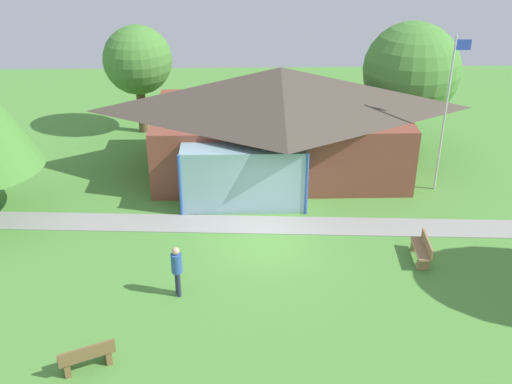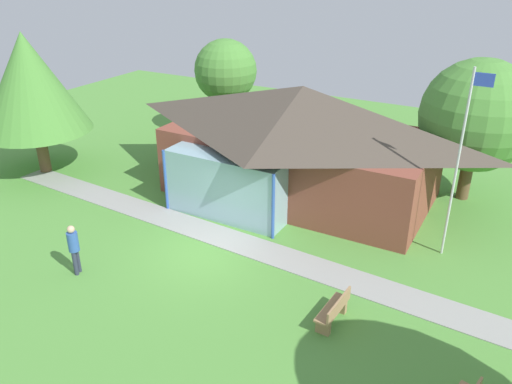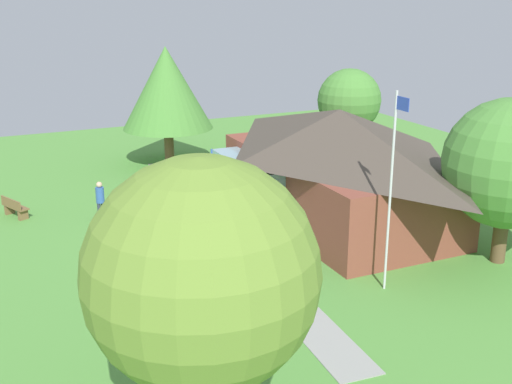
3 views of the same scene
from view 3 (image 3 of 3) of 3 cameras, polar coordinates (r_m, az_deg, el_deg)
The scene contains 12 objects.
ground_plane at distance 25.52m, azimuth -5.61°, elevation -3.79°, with size 44.00×44.00×0.00m, color #54933D.
pavilion at distance 26.65m, azimuth 6.90°, elevation 2.55°, with size 11.63×7.39×4.65m.
footpath at distance 25.92m, azimuth -3.01°, elevation -3.36°, with size 22.28×1.30×0.03m, color #999993.
flagpole at distance 20.16m, azimuth 11.91°, elevation 0.60°, with size 0.64×0.08×6.41m.
bench_mid_right at distance 20.52m, azimuth -4.09°, elevation -8.04°, with size 0.52×1.52×0.84m.
bench_lawn_far_right at distance 16.96m, azimuth -5.45°, elevation -13.97°, with size 0.74×1.56×0.84m.
bench_front_left at distance 29.09m, azimuth -20.60°, elevation -1.33°, with size 1.55×1.02×0.84m.
visitor_strolling_lawn at distance 27.22m, azimuth -13.64°, elevation -0.57°, with size 0.34×0.34×1.74m.
tree_behind_pavilion_left at distance 34.34m, azimuth 8.26°, elevation 7.98°, with size 3.33×3.33×5.35m.
tree_far_east at distance 12.23m, azimuth -4.84°, elevation -7.32°, with size 4.54×4.54×6.40m.
tree_behind_pavilion_right at distance 23.46m, azimuth 21.49°, elevation 2.33°, with size 4.48×4.48×5.84m.
tree_west_hedge at distance 35.14m, azimuth -7.92°, elevation 9.11°, with size 4.87×4.87×6.41m.
Camera 3 is at (22.55, -7.60, 9.24)m, focal length 45.15 mm.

